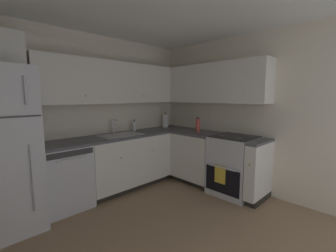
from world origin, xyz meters
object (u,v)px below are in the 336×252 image
soap_bottle (134,126)px  paper_towel_roll (165,121)px  oil_bottle (198,125)px  oven_range (234,165)px  dishwasher (64,177)px

soap_bottle → paper_towel_roll: paper_towel_roll is taller
soap_bottle → oil_bottle: bearing=-50.0°
oven_range → soap_bottle: size_ratio=5.13×
paper_towel_roll → oven_range: bearing=-90.0°
oil_bottle → dishwasher: bearing=161.5°
soap_bottle → paper_towel_roll: bearing=-1.6°
oven_range → oil_bottle: oil_bottle is taller
oven_range → soap_bottle: bearing=115.4°
paper_towel_roll → oil_bottle: bearing=-91.3°
paper_towel_roll → dishwasher: bearing=-175.5°
dishwasher → oven_range: size_ratio=0.82×
soap_bottle → oil_bottle: size_ratio=0.79×
dishwasher → oil_bottle: (2.01, -0.67, 0.58)m
oven_range → oil_bottle: (-0.02, 0.69, 0.55)m
oven_range → soap_bottle: soap_bottle is taller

